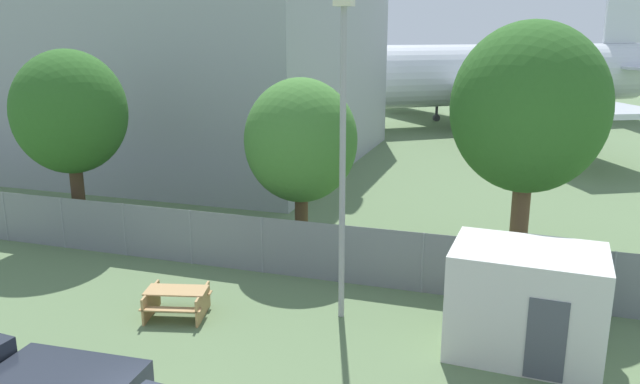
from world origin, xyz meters
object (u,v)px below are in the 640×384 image
at_px(airplane, 439,77).
at_px(tree_behind_benches, 301,141).
at_px(portable_cabin, 525,302).
at_px(tree_left_of_cabin, 70,113).
at_px(picnic_bench_near_cabin, 177,299).
at_px(tree_near_hangar, 529,109).

bearing_deg(airplane, tree_behind_benches, 53.28).
xyz_separation_m(portable_cabin, tree_left_of_cabin, (-15.73, 3.88, 3.37)).
distance_m(portable_cabin, picnic_bench_near_cabin, 9.01).
relative_size(picnic_bench_near_cabin, tree_left_of_cabin, 0.28).
relative_size(picnic_bench_near_cabin, tree_behind_benches, 0.32).
relative_size(airplane, tree_near_hangar, 5.41).
distance_m(tree_left_of_cabin, tree_behind_benches, 8.40).
bearing_deg(tree_left_of_cabin, portable_cabin, -13.87).
distance_m(airplane, tree_behind_benches, 30.46).
relative_size(tree_left_of_cabin, tree_behind_benches, 1.15).
height_order(portable_cabin, tree_left_of_cabin, tree_left_of_cabin).
distance_m(portable_cabin, tree_left_of_cabin, 16.54).
distance_m(airplane, portable_cabin, 36.32).
distance_m(tree_near_hangar, tree_left_of_cabin, 15.58).
relative_size(portable_cabin, tree_behind_benches, 0.60).
height_order(tree_left_of_cabin, tree_behind_benches, tree_left_of_cabin).
bearing_deg(tree_behind_benches, airplane, 88.74).
bearing_deg(tree_left_of_cabin, picnic_bench_near_cabin, -34.63).
xyz_separation_m(portable_cabin, tree_behind_benches, (-7.45, 5.13, 2.59)).
relative_size(picnic_bench_near_cabin, tree_near_hangar, 0.24).
bearing_deg(tree_behind_benches, portable_cabin, -34.53).
xyz_separation_m(tree_left_of_cabin, tree_behind_benches, (8.27, 1.24, -0.78)).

